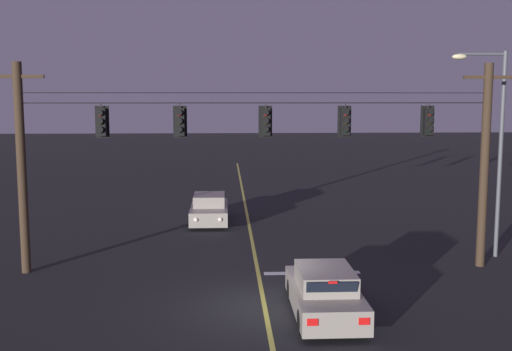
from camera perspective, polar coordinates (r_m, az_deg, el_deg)
ground_plane at (r=18.49m, az=0.81°, el=-12.14°), size 180.00×180.00×0.00m
lane_centre_stripe at (r=28.17m, az=-0.52°, el=-5.33°), size 0.14×60.00×0.01m
stop_bar_paint at (r=21.97m, az=5.23°, el=-9.00°), size 3.40×0.36×0.01m
signal_span_assembly at (r=21.63m, az=0.13°, el=1.12°), size 18.18×0.32×7.36m
traffic_light_leftmost at (r=21.89m, az=-14.20°, el=4.84°), size 0.48×0.41×1.22m
traffic_light_left_inner at (r=21.53m, az=-7.10°, el=4.97°), size 0.48×0.41×1.22m
traffic_light_centre at (r=21.52m, az=0.90°, el=5.02°), size 0.48×0.41×1.22m
traffic_light_right_inner at (r=21.88m, az=8.29°, el=4.99°), size 0.48×0.41×1.22m
traffic_light_rightmost at (r=22.65m, az=15.75°, el=4.86°), size 0.48×0.41×1.22m
car_waiting_near_lane at (r=17.75m, az=6.40°, el=-10.81°), size 1.80×4.33×1.39m
car_oncoming_lead at (r=30.48m, az=-4.36°, el=-3.15°), size 1.80×4.42×1.39m
street_lamp_corner at (r=24.99m, az=21.20°, el=3.55°), size 2.11×0.30×7.88m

